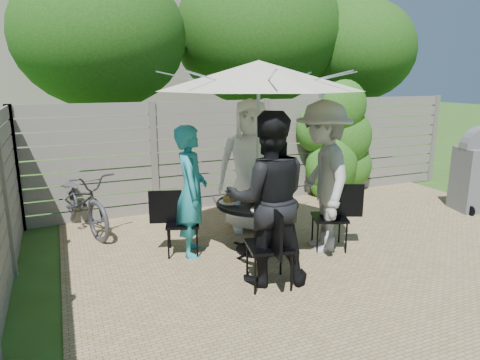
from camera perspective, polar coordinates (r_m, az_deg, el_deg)
name	(u,v)px	position (r m, az deg, el deg)	size (l,w,h in m)	color
backyard_envelope	(169,65)	(14.50, -9.47, 14.88)	(60.00, 60.00, 5.00)	#314D18
patio_table	(257,217)	(5.49, 2.32, -4.96)	(1.29, 1.29, 0.67)	black
umbrella	(259,76)	(5.21, 2.51, 13.75)	(3.12, 3.12, 2.41)	silver
chair_back	(249,209)	(6.46, 1.16, -3.94)	(0.51, 0.68, 0.90)	black
person_back	(250,166)	(6.15, 1.35, 1.84)	(0.94, 0.61, 1.93)	white
chair_left	(182,235)	(5.52, -7.76, -7.32)	(0.65, 0.51, 0.85)	black
person_left	(191,192)	(5.34, -6.51, -1.55)	(0.60, 0.40, 1.66)	teal
chair_front	(269,262)	(4.66, 3.90, -10.89)	(0.53, 0.71, 0.94)	black
person_front	(268,200)	(4.56, 3.74, -2.62)	(0.92, 0.71, 1.88)	black
chair_right	(330,230)	(5.75, 11.93, -6.52)	(0.67, 0.55, 0.88)	black
person_right	(322,178)	(5.52, 10.94, 0.33)	(1.26, 0.72, 1.94)	#9E9D99
plate_back	(254,192)	(5.76, 1.87, -1.67)	(0.26, 0.26, 0.06)	white
plate_left	(229,201)	(5.38, -1.46, -2.76)	(0.26, 0.26, 0.06)	white
plate_front	(261,208)	(5.08, 2.88, -3.78)	(0.26, 0.26, 0.06)	white
plate_right	(285,199)	(5.48, 6.08, -2.55)	(0.26, 0.26, 0.06)	white
plate_extra	(276,206)	(5.16, 4.76, -3.53)	(0.24, 0.24, 0.06)	white
glass_left	(238,199)	(5.28, -0.30, -2.58)	(0.07, 0.07, 0.14)	silver
glass_front	(269,202)	(5.17, 3.88, -2.94)	(0.07, 0.07, 0.14)	silver
glass_right	(276,194)	(5.54, 4.86, -1.83)	(0.07, 0.07, 0.14)	silver
syrup_jug	(252,195)	(5.44, 1.65, -1.97)	(0.09, 0.09, 0.16)	#59280C
coffee_cup	(263,192)	(5.63, 3.06, -1.67)	(0.08, 0.08, 0.12)	#C6B293
bicycle	(81,201)	(6.62, -20.38, -2.66)	(0.61, 1.75, 0.92)	#333338
bbq_grill	(479,173)	(8.18, 29.24, 0.80)	(0.82, 0.70, 1.43)	slate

